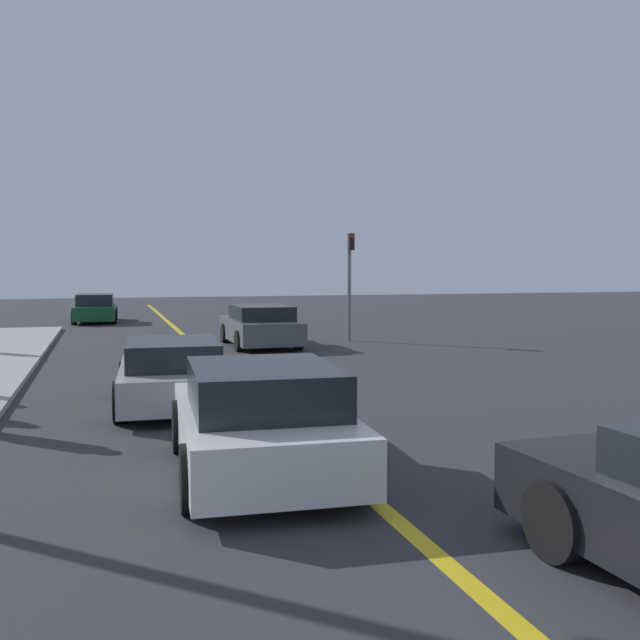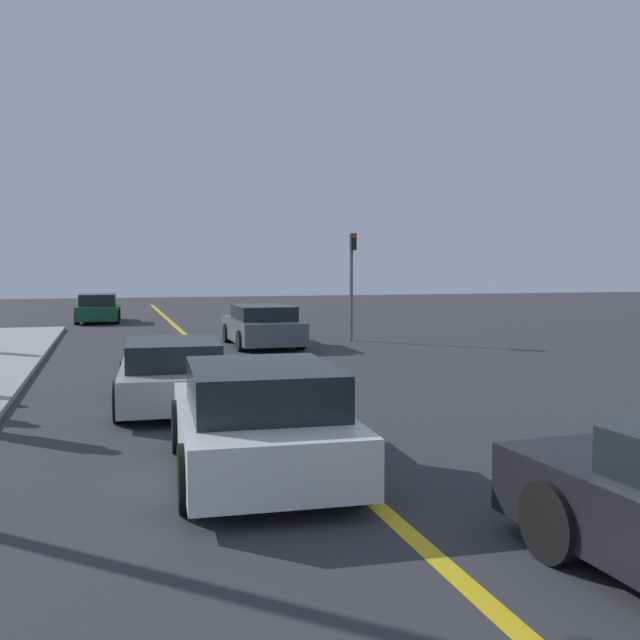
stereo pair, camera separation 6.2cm
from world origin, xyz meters
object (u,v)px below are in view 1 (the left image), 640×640
Objects in this scene: car_parked_left_lot at (260,326)px; car_oncoming_far at (95,309)px; car_far_distant at (172,374)px; car_ahead_center at (261,421)px; traffic_light at (350,274)px.

car_oncoming_far is at bearing 113.71° from car_parked_left_lot.
car_far_distant is 0.96× the size of car_oncoming_far.
car_ahead_center reaches higher than car_oncoming_far.
car_ahead_center is at bearing -78.47° from car_far_distant.
car_ahead_center is 13.90m from car_parked_left_lot.
car_oncoming_far is (-5.08, 11.61, -0.01)m from car_parked_left_lot.
car_parked_left_lot is 3.59m from traffic_light.
car_far_distant is at bearing 101.44° from car_ahead_center.
car_ahead_center is at bearing -101.84° from car_parked_left_lot.
traffic_light is at bearing 58.90° from car_far_distant.
car_far_distant is 11.91m from traffic_light.
car_parked_left_lot is at bearing 72.28° from car_far_distant.
car_far_distant is at bearing -110.98° from car_parked_left_lot.
car_far_distant is at bearing -83.90° from car_oncoming_far.
car_ahead_center reaches higher than car_parked_left_lot.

